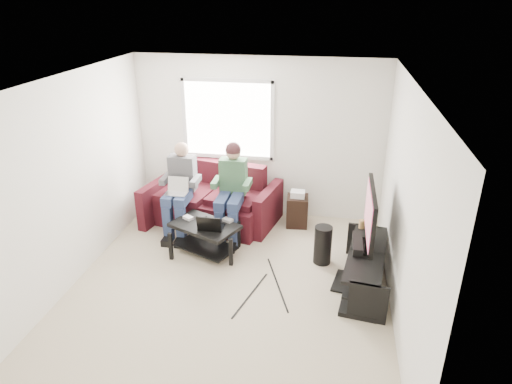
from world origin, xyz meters
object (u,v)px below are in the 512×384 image
sofa (213,203)px  coffee_table (205,232)px  subwoofer (323,245)px  end_table (297,210)px  tv (370,215)px  tv_stand (365,270)px

sofa → coffee_table: (0.15, -0.97, -0.00)m
subwoofer → end_table: 1.14m
sofa → end_table: (1.36, 0.12, -0.07)m
coffee_table → subwoofer: 1.67m
tv → subwoofer: bearing=148.0°
tv → subwoofer: size_ratio=1.99×
tv_stand → tv: (-0.00, 0.10, 0.73)m
tv_stand → subwoofer: bearing=141.3°
tv → end_table: (-1.00, 1.39, -0.68)m
sofa → coffee_table: bearing=-81.5°
tv_stand → end_table: size_ratio=2.57×
tv_stand → end_table: 1.80m
sofa → tv: size_ratio=1.99×
subwoofer → end_table: end_table is taller
tv_stand → tv: 0.74m
coffee_table → tv: tv is taller
subwoofer → coffee_table: bearing=-178.6°
subwoofer → tv_stand: bearing=-38.7°
end_table → subwoofer: bearing=-66.8°
tv_stand → tv: tv is taller
sofa → subwoofer: size_ratio=3.98×
tv_stand → end_table: bearing=124.0°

